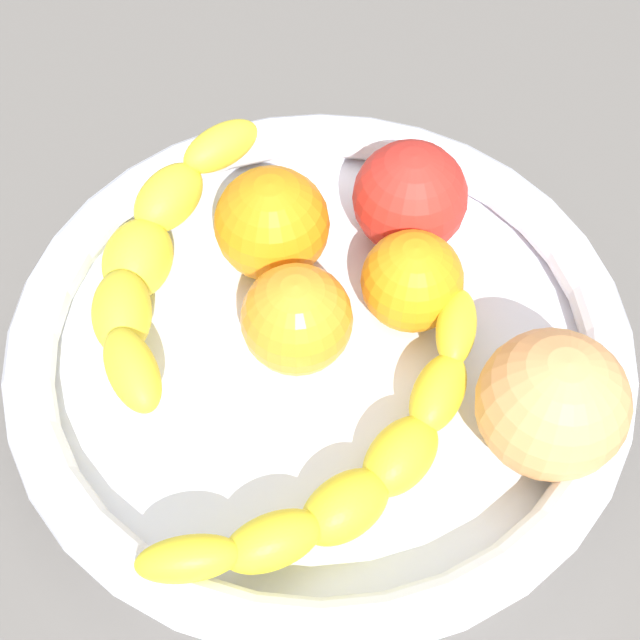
{
  "coord_description": "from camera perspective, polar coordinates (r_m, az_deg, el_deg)",
  "views": [
    {
      "loc": [
        -19.38,
        19.42,
        47.78
      ],
      "look_at": [
        0.0,
        0.0,
        8.36
      ],
      "focal_mm": 50.37,
      "sensor_mm": 36.0,
      "label": 1
    }
  ],
  "objects": [
    {
      "name": "kitchen_counter",
      "position": [
        0.54,
        -0.0,
        -4.18
      ],
      "size": [
        120.0,
        120.0,
        3.0
      ],
      "primitive_type": "cube",
      "color": "#625E59",
      "rests_on": "ground"
    },
    {
      "name": "fruit_bowl",
      "position": [
        0.5,
        -0.0,
        -1.79
      ],
      "size": [
        34.37,
        34.37,
        5.09
      ],
      "color": "white",
      "rests_on": "kitchen_counter"
    },
    {
      "name": "banana_draped_left",
      "position": [
        0.45,
        2.55,
        -9.16
      ],
      "size": [
        7.18,
        23.56,
        3.68
      ],
      "color": "yellow",
      "rests_on": "fruit_bowl"
    },
    {
      "name": "banana_draped_right",
      "position": [
        0.52,
        -10.56,
        4.21
      ],
      "size": [
        13.6,
        18.59,
        5.0
      ],
      "color": "yellow",
      "rests_on": "fruit_bowl"
    },
    {
      "name": "orange_front",
      "position": [
        0.52,
        -3.07,
        6.11
      ],
      "size": [
        6.69,
        6.69,
        6.69
      ],
      "primitive_type": "sphere",
      "color": "orange",
      "rests_on": "fruit_bowl"
    },
    {
      "name": "orange_mid_left",
      "position": [
        0.5,
        5.87,
        2.48
      ],
      "size": [
        5.75,
        5.75,
        5.75
      ],
      "primitive_type": "sphere",
      "color": "orange",
      "rests_on": "fruit_bowl"
    },
    {
      "name": "orange_mid_right",
      "position": [
        0.48,
        -1.49,
        0.05
      ],
      "size": [
        6.08,
        6.08,
        6.08
      ],
      "primitive_type": "sphere",
      "color": "orange",
      "rests_on": "fruit_bowl"
    },
    {
      "name": "peach_blush",
      "position": [
        0.46,
        14.53,
        -5.2
      ],
      "size": [
        7.61,
        7.61,
        7.61
      ],
      "primitive_type": "sphere",
      "color": "#E89B5A",
      "rests_on": "fruit_bowl"
    },
    {
      "name": "tomato_red",
      "position": [
        0.53,
        5.73,
        7.73
      ],
      "size": [
        6.79,
        6.79,
        6.79
      ],
      "primitive_type": "sphere",
      "color": "red",
      "rests_on": "fruit_bowl"
    }
  ]
}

